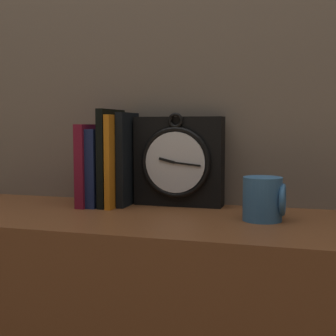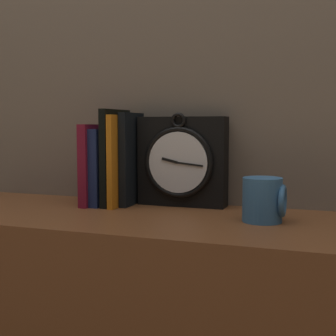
{
  "view_description": "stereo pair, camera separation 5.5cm",
  "coord_description": "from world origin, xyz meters",
  "views": [
    {
      "loc": [
        0.27,
        -0.92,
        1.0
      ],
      "look_at": [
        0.0,
        0.0,
        0.91
      ],
      "focal_mm": 50.0,
      "sensor_mm": 36.0,
      "label": 1
    },
    {
      "loc": [
        0.32,
        -0.91,
        1.0
      ],
      "look_at": [
        0.0,
        0.0,
        0.91
      ],
      "focal_mm": 50.0,
      "sensor_mm": 36.0,
      "label": 2
    }
  ],
  "objects": [
    {
      "name": "wall_back",
      "position": [
        0.0,
        0.21,
        1.3
      ],
      "size": [
        6.0,
        0.05,
        2.6
      ],
      "color": "#756656",
      "rests_on": "ground_plane"
    },
    {
      "name": "book_slot3_orange",
      "position": [
        -0.15,
        0.1,
        0.92
      ],
      "size": [
        0.01,
        0.14,
        0.22
      ],
      "color": "orange",
      "rests_on": "bookshelf"
    },
    {
      "name": "book_slot2_black",
      "position": [
        -0.17,
        0.11,
        0.92
      ],
      "size": [
        0.02,
        0.14,
        0.23
      ],
      "color": "black",
      "rests_on": "bookshelf"
    },
    {
      "name": "mug",
      "position": [
        0.2,
        0.02,
        0.85
      ],
      "size": [
        0.08,
        0.08,
        0.09
      ],
      "color": "teal",
      "rests_on": "bookshelf"
    },
    {
      "name": "book_slot4_black",
      "position": [
        -0.14,
        0.12,
        0.92
      ],
      "size": [
        0.02,
        0.11,
        0.22
      ],
      "color": "black",
      "rests_on": "bookshelf"
    },
    {
      "name": "book_slot1_navy",
      "position": [
        -0.2,
        0.11,
        0.9
      ],
      "size": [
        0.02,
        0.14,
        0.18
      ],
      "color": "#19254F",
      "rests_on": "bookshelf"
    },
    {
      "name": "clock",
      "position": [
        -0.02,
        0.14,
        0.92
      ],
      "size": [
        0.21,
        0.07,
        0.22
      ],
      "color": "black",
      "rests_on": "bookshelf"
    },
    {
      "name": "book_slot0_maroon",
      "position": [
        -0.22,
        0.1,
        0.91
      ],
      "size": [
        0.02,
        0.15,
        0.19
      ],
      "color": "maroon",
      "rests_on": "bookshelf"
    }
  ]
}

